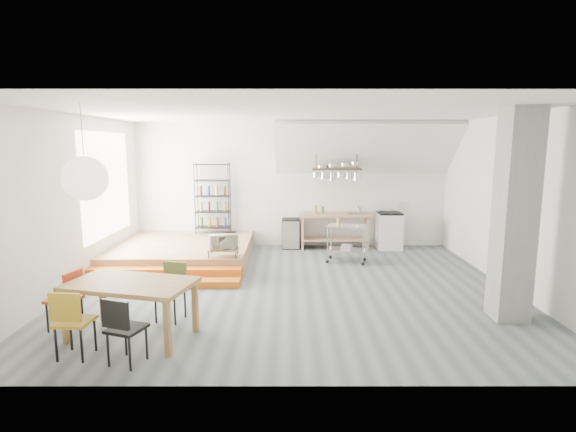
{
  "coord_description": "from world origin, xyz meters",
  "views": [
    {
      "loc": [
        -0.1,
        -8.12,
        2.66
      ],
      "look_at": [
        -0.09,
        0.8,
        1.22
      ],
      "focal_mm": 28.0,
      "sensor_mm": 36.0,
      "label": 1
    }
  ],
  "objects_px": {
    "dining_table": "(131,288)",
    "mini_fridge": "(291,233)",
    "rolling_cart": "(347,238)",
    "stove": "(389,230)"
  },
  "relations": [
    {
      "from": "rolling_cart",
      "to": "stove",
      "type": "bearing_deg",
      "value": 62.58
    },
    {
      "from": "stove",
      "to": "rolling_cart",
      "type": "bearing_deg",
      "value": -133.23
    },
    {
      "from": "stove",
      "to": "mini_fridge",
      "type": "distance_m",
      "value": 2.52
    },
    {
      "from": "rolling_cart",
      "to": "mini_fridge",
      "type": "height_order",
      "value": "rolling_cart"
    },
    {
      "from": "dining_table",
      "to": "mini_fridge",
      "type": "xyz_separation_m",
      "value": [
        2.23,
        5.41,
        -0.33
      ]
    },
    {
      "from": "dining_table",
      "to": "stove",
      "type": "bearing_deg",
      "value": 62.37
    },
    {
      "from": "stove",
      "to": "dining_table",
      "type": "height_order",
      "value": "stove"
    },
    {
      "from": "rolling_cart",
      "to": "mini_fridge",
      "type": "bearing_deg",
      "value": 147.82
    },
    {
      "from": "rolling_cart",
      "to": "mini_fridge",
      "type": "relative_size",
      "value": 1.24
    },
    {
      "from": "stove",
      "to": "rolling_cart",
      "type": "xyz_separation_m",
      "value": [
        -1.27,
        -1.35,
        0.07
      ]
    }
  ]
}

